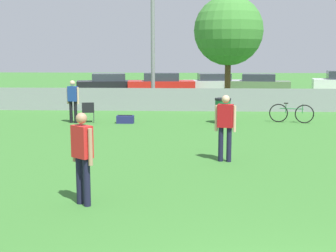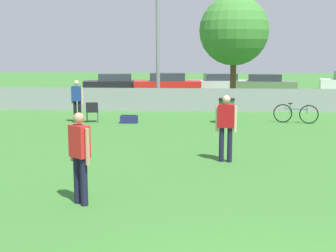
{
  "view_description": "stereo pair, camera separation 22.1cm",
  "coord_description": "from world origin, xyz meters",
  "px_view_note": "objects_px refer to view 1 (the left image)",
  "views": [
    {
      "loc": [
        -1.15,
        -4.32,
        2.81
      ],
      "look_at": [
        -1.68,
        6.77,
        1.05
      ],
      "focal_mm": 50.0,
      "sensor_mm": 36.0,
      "label": 1
    },
    {
      "loc": [
        -0.93,
        -4.3,
        2.81
      ],
      "look_at": [
        -1.68,
        6.77,
        1.05
      ],
      "focal_mm": 50.0,
      "sensor_mm": 36.0,
      "label": 2
    }
  ],
  "objects_px": {
    "light_pole": "(153,14)",
    "bicycle_sideline": "(291,113)",
    "player_defender_red": "(225,124)",
    "parked_car_dark": "(109,84)",
    "parked_car_red": "(161,84)",
    "parked_car_silver": "(214,83)",
    "spectator_in_blue": "(73,99)",
    "parked_car_olive": "(258,84)",
    "folding_chair_sideline": "(88,111)",
    "gear_bag_sideline": "(125,119)",
    "player_thrower_red": "(82,152)",
    "tree_near_pole": "(229,31)",
    "trash_bin": "(223,111)"
  },
  "relations": [
    {
      "from": "light_pole",
      "to": "bicycle_sideline",
      "type": "height_order",
      "value": "light_pole"
    },
    {
      "from": "player_defender_red",
      "to": "parked_car_dark",
      "type": "relative_size",
      "value": 0.39
    },
    {
      "from": "parked_car_red",
      "to": "parked_car_silver",
      "type": "height_order",
      "value": "parked_car_red"
    },
    {
      "from": "light_pole",
      "to": "parked_car_dark",
      "type": "height_order",
      "value": "light_pole"
    },
    {
      "from": "spectator_in_blue",
      "to": "parked_car_olive",
      "type": "xyz_separation_m",
      "value": [
        9.34,
        14.12,
        -0.32
      ]
    },
    {
      "from": "folding_chair_sideline",
      "to": "gear_bag_sideline",
      "type": "relative_size",
      "value": 1.22
    },
    {
      "from": "player_thrower_red",
      "to": "parked_car_dark",
      "type": "relative_size",
      "value": 0.39
    },
    {
      "from": "light_pole",
      "to": "parked_car_olive",
      "type": "xyz_separation_m",
      "value": [
        6.59,
        8.43,
        -4.04
      ]
    },
    {
      "from": "tree_near_pole",
      "to": "player_defender_red",
      "type": "relative_size",
      "value": 3.35
    },
    {
      "from": "light_pole",
      "to": "tree_near_pole",
      "type": "distance_m",
      "value": 4.29
    },
    {
      "from": "trash_bin",
      "to": "parked_car_olive",
      "type": "bearing_deg",
      "value": 76.39
    },
    {
      "from": "player_thrower_red",
      "to": "parked_car_olive",
      "type": "distance_m",
      "value": 25.06
    },
    {
      "from": "light_pole",
      "to": "parked_car_olive",
      "type": "distance_m",
      "value": 11.44
    },
    {
      "from": "folding_chair_sideline",
      "to": "parked_car_silver",
      "type": "height_order",
      "value": "parked_car_silver"
    },
    {
      "from": "trash_bin",
      "to": "bicycle_sideline",
      "type": "bearing_deg",
      "value": 6.38
    },
    {
      "from": "spectator_in_blue",
      "to": "folding_chair_sideline",
      "type": "relative_size",
      "value": 2.06
    },
    {
      "from": "light_pole",
      "to": "bicycle_sideline",
      "type": "bearing_deg",
      "value": -41.08
    },
    {
      "from": "player_defender_red",
      "to": "spectator_in_blue",
      "type": "distance_m",
      "value": 8.5
    },
    {
      "from": "tree_near_pole",
      "to": "bicycle_sideline",
      "type": "height_order",
      "value": "tree_near_pole"
    },
    {
      "from": "light_pole",
      "to": "parked_car_olive",
      "type": "bearing_deg",
      "value": 51.97
    },
    {
      "from": "tree_near_pole",
      "to": "light_pole",
      "type": "bearing_deg",
      "value": -158.79
    },
    {
      "from": "parked_car_silver",
      "to": "player_defender_red",
      "type": "bearing_deg",
      "value": -99.14
    },
    {
      "from": "light_pole",
      "to": "player_defender_red",
      "type": "xyz_separation_m",
      "value": [
        2.83,
        -12.11,
        -3.7
      ]
    },
    {
      "from": "trash_bin",
      "to": "parked_car_silver",
      "type": "bearing_deg",
      "value": 88.57
    },
    {
      "from": "trash_bin",
      "to": "parked_car_olive",
      "type": "height_order",
      "value": "parked_car_olive"
    },
    {
      "from": "light_pole",
      "to": "parked_car_silver",
      "type": "height_order",
      "value": "light_pole"
    },
    {
      "from": "player_thrower_red",
      "to": "parked_car_dark",
      "type": "bearing_deg",
      "value": 137.93
    },
    {
      "from": "spectator_in_blue",
      "to": "parked_car_silver",
      "type": "xyz_separation_m",
      "value": [
        6.32,
        14.62,
        -0.31
      ]
    },
    {
      "from": "folding_chair_sideline",
      "to": "gear_bag_sideline",
      "type": "height_order",
      "value": "folding_chair_sideline"
    },
    {
      "from": "player_thrower_red",
      "to": "parked_car_silver",
      "type": "distance_m",
      "value": 24.93
    },
    {
      "from": "player_thrower_red",
      "to": "parked_car_silver",
      "type": "relative_size",
      "value": 0.4
    },
    {
      "from": "player_defender_red",
      "to": "parked_car_red",
      "type": "xyz_separation_m",
      "value": [
        -2.87,
        19.59,
        -0.31
      ]
    },
    {
      "from": "parked_car_red",
      "to": "light_pole",
      "type": "bearing_deg",
      "value": -94.48
    },
    {
      "from": "light_pole",
      "to": "parked_car_red",
      "type": "bearing_deg",
      "value": 90.33
    },
    {
      "from": "bicycle_sideline",
      "to": "parked_car_red",
      "type": "relative_size",
      "value": 0.37
    },
    {
      "from": "gear_bag_sideline",
      "to": "parked_car_silver",
      "type": "height_order",
      "value": "parked_car_silver"
    },
    {
      "from": "bicycle_sideline",
      "to": "parked_car_red",
      "type": "height_order",
      "value": "parked_car_red"
    },
    {
      "from": "folding_chair_sideline",
      "to": "parked_car_red",
      "type": "height_order",
      "value": "parked_car_red"
    },
    {
      "from": "folding_chair_sideline",
      "to": "parked_car_silver",
      "type": "bearing_deg",
      "value": -122.55
    },
    {
      "from": "spectator_in_blue",
      "to": "trash_bin",
      "type": "distance_m",
      "value": 5.98
    },
    {
      "from": "trash_bin",
      "to": "parked_car_silver",
      "type": "distance_m",
      "value": 14.46
    },
    {
      "from": "player_thrower_red",
      "to": "gear_bag_sideline",
      "type": "xyz_separation_m",
      "value": [
        -0.63,
        10.08,
        -0.84
      ]
    },
    {
      "from": "player_thrower_red",
      "to": "parked_car_silver",
      "type": "height_order",
      "value": "player_thrower_red"
    },
    {
      "from": "bicycle_sideline",
      "to": "parked_car_olive",
      "type": "xyz_separation_m",
      "value": [
        0.61,
        13.65,
        0.27
      ]
    },
    {
      "from": "bicycle_sideline",
      "to": "spectator_in_blue",
      "type": "bearing_deg",
      "value": -163.18
    },
    {
      "from": "spectator_in_blue",
      "to": "parked_car_dark",
      "type": "bearing_deg",
      "value": -72.37
    },
    {
      "from": "player_defender_red",
      "to": "player_thrower_red",
      "type": "distance_m",
      "value": 4.62
    },
    {
      "from": "bicycle_sideline",
      "to": "player_defender_red",
      "type": "bearing_deg",
      "value": -100.87
    },
    {
      "from": "bicycle_sideline",
      "to": "trash_bin",
      "type": "distance_m",
      "value": 2.79
    },
    {
      "from": "folding_chair_sideline",
      "to": "gear_bag_sideline",
      "type": "bearing_deg",
      "value": 166.01
    }
  ]
}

